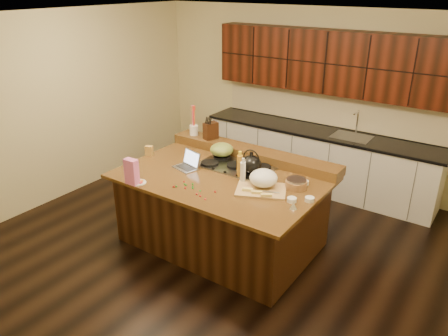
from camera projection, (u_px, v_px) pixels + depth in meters
The scene contains 36 objects.
room at pixel (222, 141), 4.99m from camera, with size 5.52×5.02×2.72m.
island at pixel (222, 209), 5.35m from camera, with size 2.40×1.60×0.92m.
back_ledge at pixel (252, 153), 5.67m from camera, with size 2.40×0.30×0.12m, color black.
cooktop at pixel (236, 166), 5.38m from camera, with size 0.92×0.52×0.05m.
back_counter at pixel (321, 127), 6.66m from camera, with size 3.70×0.66×2.40m.
kettle at pixel (251, 165), 5.07m from camera, with size 0.25×0.25×0.22m, color black.
green_bowl at pixel (222, 150), 5.59m from camera, with size 0.30×0.30×0.17m, color olive.
laptop at pixel (188, 163), 5.36m from camera, with size 0.34×0.30×0.20m.
oil_bottle at pixel (240, 166), 5.08m from camera, with size 0.07×0.07×0.27m, color #B87C20.
vinegar_bottle at pixel (243, 173), 4.94m from camera, with size 0.06×0.06×0.25m, color silver.
wooden_tray at pixel (263, 181), 4.80m from camera, with size 0.65×0.58×0.22m.
ramekin_a at pixel (292, 200), 4.55m from camera, with size 0.10×0.10×0.04m, color white.
ramekin_b at pixel (310, 199), 4.56m from camera, with size 0.10×0.10×0.04m, color white.
ramekin_c at pixel (304, 183), 4.93m from camera, with size 0.10×0.10×0.04m, color white.
strainer_bowl at pixel (296, 184), 4.84m from camera, with size 0.24×0.24×0.09m, color #996B3F.
kitchen_timer at pixel (293, 206), 4.41m from camera, with size 0.08×0.08×0.07m, color silver.
pink_bag at pixel (132, 172), 4.90m from camera, with size 0.16×0.09×0.30m, color pink.
candy_plate at pixel (138, 183), 4.97m from camera, with size 0.18×0.18×0.01m, color white.
package_box at pixel (149, 151), 5.72m from camera, with size 0.09×0.07×0.13m, color #BC9042.
utensil_crock at pixel (194, 130), 6.12m from camera, with size 0.12×0.12×0.14m, color white.
knife_block at pixel (211, 131), 5.95m from camera, with size 0.12×0.19×0.23m, color black.
gumdrop_0 at pixel (200, 196), 4.66m from camera, with size 0.02×0.02×0.02m, color red.
gumdrop_1 at pixel (176, 186), 4.88m from camera, with size 0.02×0.02×0.02m, color #198C26.
gumdrop_2 at pixel (185, 188), 4.84m from camera, with size 0.02×0.02×0.02m, color red.
gumdrop_3 at pixel (193, 184), 4.93m from camera, with size 0.02×0.02×0.02m, color #198C26.
gumdrop_4 at pixel (215, 192), 4.75m from camera, with size 0.02×0.02×0.02m, color red.
gumdrop_5 at pixel (200, 191), 4.77m from camera, with size 0.02×0.02×0.02m, color #198C26.
gumdrop_6 at pixel (174, 187), 4.87m from camera, with size 0.02×0.02×0.02m, color red.
gumdrop_7 at pixel (193, 188), 4.83m from camera, with size 0.02×0.02×0.02m, color #198C26.
gumdrop_8 at pixel (184, 182), 4.99m from camera, with size 0.02×0.02×0.02m, color red.
gumdrop_9 at pixel (186, 185), 4.91m from camera, with size 0.02×0.02×0.02m, color #198C26.
gumdrop_10 at pixel (197, 194), 4.70m from camera, with size 0.02×0.02×0.02m, color red.
gumdrop_11 at pixel (193, 187), 4.87m from camera, with size 0.02×0.02×0.02m, color #198C26.
gumdrop_12 at pixel (205, 199), 4.59m from camera, with size 0.02×0.02×0.02m, color red.
gumdrop_13 at pixel (184, 184), 4.93m from camera, with size 0.02×0.02×0.02m, color #198C26.
gumdrop_14 at pixel (174, 187), 4.87m from camera, with size 0.02×0.02×0.02m, color red.
Camera 1 is at (2.70, -3.84, 3.06)m, focal length 35.00 mm.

